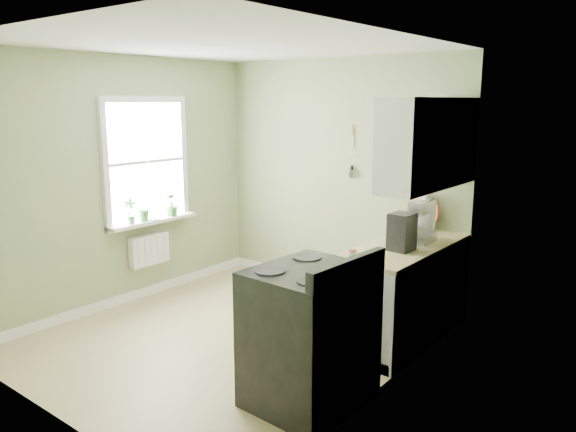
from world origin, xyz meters
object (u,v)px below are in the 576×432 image
Objects in this scene: stand_mixer at (421,223)px; coffee_maker at (401,233)px; kettle at (417,219)px; stove at (310,335)px.

stand_mixer is 1.30× the size of coffee_maker.
coffee_maker is (0.29, -0.91, 0.07)m from kettle.
coffee_maker reaches higher than kettle.
kettle is at bearing 107.57° from coffee_maker.
kettle is 0.96m from coffee_maker.
stand_mixer reaches higher than coffee_maker.
coffee_maker is at bearing -90.29° from stand_mixer.
kettle is (-0.23, 2.21, 0.48)m from stove.
coffee_maker is (0.06, 1.29, 0.54)m from stove.
stand_mixer is (0.06, 1.69, 0.57)m from stove.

